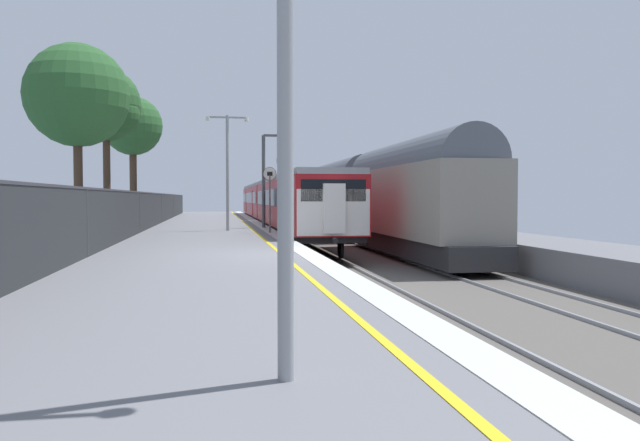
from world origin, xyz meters
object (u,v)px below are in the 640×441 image
at_px(background_tree_back, 78,99).
at_px(platform_lamp_mid, 227,162).
at_px(background_tree_centre, 132,128).
at_px(commuter_train_at_platform, 277,202).
at_px(signal_gantry, 269,169).
at_px(platform_lamp_near, 285,8).
at_px(background_tree_right, 108,109).
at_px(freight_train_adjacent_track, 341,196).
at_px(speed_limit_sign, 270,191).
at_px(background_tree_left, 104,104).

bearing_deg(background_tree_back, platform_lamp_mid, 52.25).
bearing_deg(background_tree_back, background_tree_centre, 91.04).
distance_m(commuter_train_at_platform, signal_gantry, 10.82).
bearing_deg(platform_lamp_mid, platform_lamp_near, -90.00).
bearing_deg(background_tree_right, commuter_train_at_platform, 60.87).
bearing_deg(freight_train_adjacent_track, commuter_train_at_platform, 150.34).
distance_m(background_tree_centre, background_tree_back, 17.11).
bearing_deg(commuter_train_at_platform, background_tree_back, -114.04).
xyz_separation_m(speed_limit_sign, background_tree_right, (-6.82, -0.03, 3.47)).
bearing_deg(background_tree_back, speed_limit_sign, 32.69).
height_order(freight_train_adjacent_track, signal_gantry, signal_gantry).
relative_size(commuter_train_at_platform, platform_lamp_mid, 7.81).
bearing_deg(background_tree_left, background_tree_right, -78.53).
distance_m(platform_lamp_near, background_tree_centre, 35.81).
xyz_separation_m(commuter_train_at_platform, background_tree_left, (-9.60, -10.95, 4.87)).
relative_size(platform_lamp_near, background_tree_right, 0.77).
xyz_separation_m(freight_train_adjacent_track, platform_lamp_mid, (-7.65, -10.95, 1.52)).
relative_size(speed_limit_sign, background_tree_right, 0.42).
distance_m(background_tree_left, background_tree_back, 9.22).
xyz_separation_m(freight_train_adjacent_track, background_tree_back, (-12.96, -17.80, 3.30)).
distance_m(freight_train_adjacent_track, background_tree_back, 22.27).
relative_size(freight_train_adjacent_track, background_tree_back, 6.54).
relative_size(signal_gantry, platform_lamp_mid, 0.89).
xyz_separation_m(background_tree_left, background_tree_centre, (0.33, 7.96, -0.28)).
distance_m(freight_train_adjacent_track, speed_limit_sign, 14.47).
distance_m(commuter_train_at_platform, platform_lamp_near, 38.47).
height_order(background_tree_left, background_tree_centre, background_tree_left).
relative_size(platform_lamp_mid, background_tree_left, 0.69).
bearing_deg(background_tree_centre, speed_limit_sign, -59.34).
xyz_separation_m(signal_gantry, speed_limit_sign, (-0.38, -4.94, -1.19)).
relative_size(speed_limit_sign, background_tree_centre, 0.37).
bearing_deg(signal_gantry, background_tree_centre, 135.82).
xyz_separation_m(platform_lamp_near, background_tree_centre, (-5.62, 35.26, 2.72)).
height_order(signal_gantry, background_tree_centre, background_tree_centre).
distance_m(speed_limit_sign, background_tree_left, 9.97).
distance_m(platform_lamp_mid, background_tree_right, 5.91).
xyz_separation_m(commuter_train_at_platform, speed_limit_sign, (-1.85, -15.52, 0.58)).
height_order(commuter_train_at_platform, background_tree_centre, background_tree_centre).
bearing_deg(platform_lamp_mid, background_tree_back, -127.75).
height_order(speed_limit_sign, background_tree_right, background_tree_right).
relative_size(signal_gantry, platform_lamp_near, 0.92).
distance_m(commuter_train_at_platform, freight_train_adjacent_track, 4.63).
distance_m(freight_train_adjacent_track, background_tree_left, 16.73).
bearing_deg(background_tree_right, signal_gantry, 34.66).
height_order(signal_gantry, speed_limit_sign, signal_gantry).
distance_m(signal_gantry, background_tree_left, 8.71).
distance_m(commuter_train_at_platform, background_tree_right, 18.26).
bearing_deg(background_tree_centre, platform_lamp_mid, -61.23).
bearing_deg(signal_gantry, platform_lamp_near, -94.51).
bearing_deg(background_tree_right, background_tree_left, 101.47).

